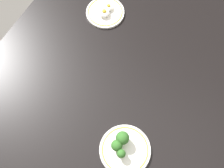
% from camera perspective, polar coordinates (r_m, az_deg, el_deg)
% --- Properties ---
extents(dining_table, '(1.59, 1.08, 0.04)m').
position_cam_1_polar(dining_table, '(1.25, -0.00, -0.74)').
color(dining_table, black).
rests_on(dining_table, ground).
extents(plate_broccoli, '(0.19, 0.19, 0.08)m').
position_cam_1_polar(plate_broccoli, '(1.13, 2.28, -12.14)').
color(plate_broccoli, white).
rests_on(plate_broccoli, dining_table).
extents(plate_eggs, '(0.18, 0.18, 0.05)m').
position_cam_1_polar(plate_eggs, '(1.41, -1.29, 13.71)').
color(plate_eggs, white).
rests_on(plate_eggs, dining_table).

